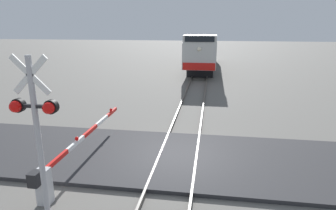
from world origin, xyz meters
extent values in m
plane|color=#605E59|center=(0.00, 0.00, 0.00)|extent=(160.00, 160.00, 0.00)
cube|color=#59544C|center=(-0.72, 0.00, 0.07)|extent=(0.08, 80.00, 0.15)
cube|color=#59544C|center=(0.72, 0.00, 0.07)|extent=(0.08, 80.00, 0.15)
cube|color=#2D2D30|center=(0.00, 0.00, 0.07)|extent=(36.00, 4.91, 0.14)
cube|color=black|center=(0.00, 19.42, 0.53)|extent=(2.56, 3.20, 1.05)
cube|color=black|center=(0.00, 28.81, 0.53)|extent=(2.56, 3.20, 1.05)
cube|color=silver|center=(0.00, 24.12, 2.26)|extent=(3.01, 17.07, 2.42)
cube|color=silver|center=(0.00, 16.79, 3.76)|extent=(2.95, 2.43, 0.59)
cube|color=black|center=(0.00, 15.55, 3.76)|extent=(2.56, 0.06, 0.47)
cube|color=red|center=(0.00, 15.54, 1.40)|extent=(2.86, 0.08, 0.64)
sphere|color=#F2EACC|center=(0.00, 15.53, 2.92)|extent=(0.36, 0.36, 0.36)
cylinder|color=#ADADB2|center=(-2.94, -4.17, 2.20)|extent=(0.14, 0.14, 4.40)
cube|color=white|center=(-2.94, -4.17, 3.95)|extent=(0.95, 0.04, 0.95)
cube|color=white|center=(-2.94, -4.17, 3.95)|extent=(0.95, 0.04, 0.95)
cube|color=black|center=(-2.94, -4.17, 3.20)|extent=(1.04, 0.08, 0.08)
sphere|color=red|center=(-3.36, -4.27, 3.20)|extent=(0.28, 0.28, 0.28)
sphere|color=red|center=(-2.52, -4.27, 3.20)|extent=(0.28, 0.28, 0.28)
cylinder|color=black|center=(-3.36, -4.15, 3.20)|extent=(0.34, 0.14, 0.34)
cylinder|color=black|center=(-2.52, -4.15, 3.20)|extent=(0.34, 0.14, 0.34)
cube|color=silver|center=(-3.48, -3.39, 0.55)|extent=(0.36, 0.36, 1.09)
cube|color=black|center=(-3.48, -3.74, 0.99)|extent=(0.28, 0.36, 0.40)
cube|color=red|center=(-3.48, -2.56, 0.99)|extent=(0.10, 1.27, 0.14)
cube|color=white|center=(-3.48, -1.29, 0.99)|extent=(0.10, 1.27, 0.14)
cube|color=red|center=(-3.48, -0.02, 0.99)|extent=(0.10, 1.27, 0.14)
cube|color=white|center=(-3.48, 1.24, 0.99)|extent=(0.10, 1.27, 0.14)
cube|color=red|center=(-3.48, 2.51, 0.99)|extent=(0.10, 1.27, 0.14)
sphere|color=red|center=(-3.48, -1.17, 1.13)|extent=(0.14, 0.14, 0.14)
sphere|color=red|center=(-3.48, 2.43, 1.13)|extent=(0.14, 0.14, 0.14)
camera|label=1|loc=(1.18, -10.24, 5.08)|focal=31.23mm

